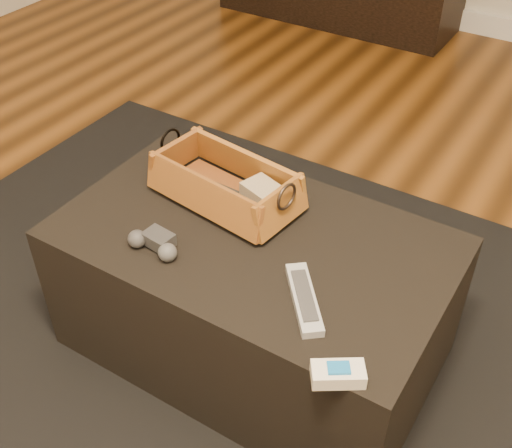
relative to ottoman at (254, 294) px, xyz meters
The scene contains 10 objects.
floor 0.30m from the ottoman, 156.11° to the right, with size 5.00×5.50×0.01m, color brown.
baseboard 2.66m from the ottoman, 93.89° to the left, with size 5.00×0.04×0.12m, color white.
area_rug 0.22m from the ottoman, 90.00° to the right, with size 2.60×2.00×0.01m, color black.
ottoman is the anchor object (origin of this frame).
tv_remote 0.30m from the ottoman, 155.42° to the left, with size 0.22×0.05×0.02m, color black.
cloth_bundle 0.28m from the ottoman, 107.33° to the left, with size 0.11×0.08×0.06m, color tan.
wicker_basket 0.31m from the ottoman, 148.37° to the left, with size 0.43×0.27×0.14m.
game_controller 0.34m from the ottoman, 134.86° to the right, with size 0.14×0.08×0.05m.
silver_remote 0.34m from the ottoman, 31.78° to the right, with size 0.18×0.20×0.03m.
cream_gadget 0.53m from the ottoman, 37.24° to the right, with size 0.12×0.10×0.04m.
Camera 1 is at (0.84, -0.97, 1.48)m, focal length 45.00 mm.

